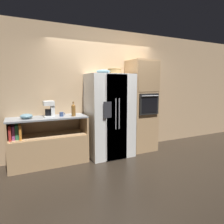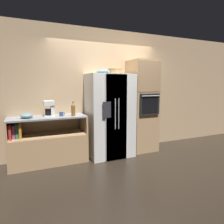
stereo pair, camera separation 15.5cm
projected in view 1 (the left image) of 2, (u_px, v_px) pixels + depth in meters
ground_plane at (112, 156)px, 4.43m from camera, size 20.00×20.00×0.00m
wall_back at (104, 92)px, 4.64m from camera, size 12.00×0.06×2.80m
counter_left at (48, 147)px, 3.93m from camera, size 1.48×0.56×0.95m
refrigerator at (110, 116)px, 4.35m from camera, size 0.96×0.73×1.79m
wall_oven at (141, 106)px, 4.75m from camera, size 0.62×0.65×2.12m
wicker_basket at (115, 71)px, 4.35m from camera, size 0.30×0.30×0.12m
fruit_bowl at (103, 72)px, 4.10m from camera, size 0.29×0.29×0.08m
bottle_tall at (73, 110)px, 3.95m from camera, size 0.08×0.08×0.29m
mug at (62, 114)px, 3.94m from camera, size 0.11×0.08×0.09m
mixing_bowl at (26, 116)px, 3.67m from camera, size 0.22×0.22×0.09m
coffee_maker at (50, 108)px, 3.88m from camera, size 0.20×0.22×0.31m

